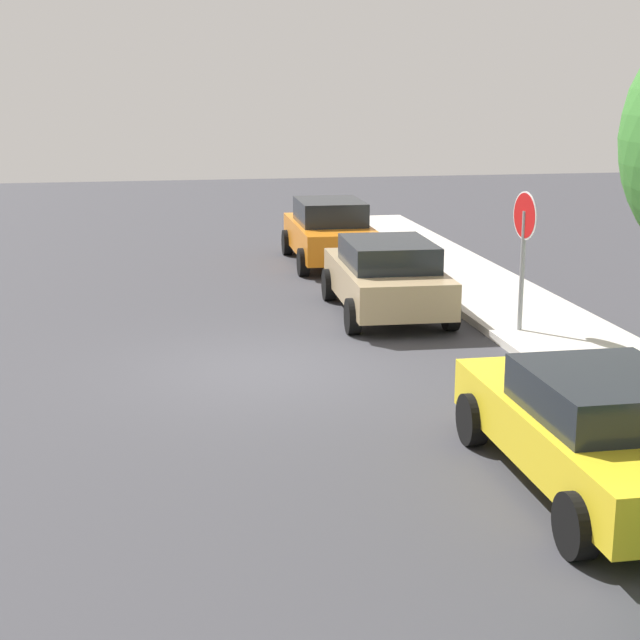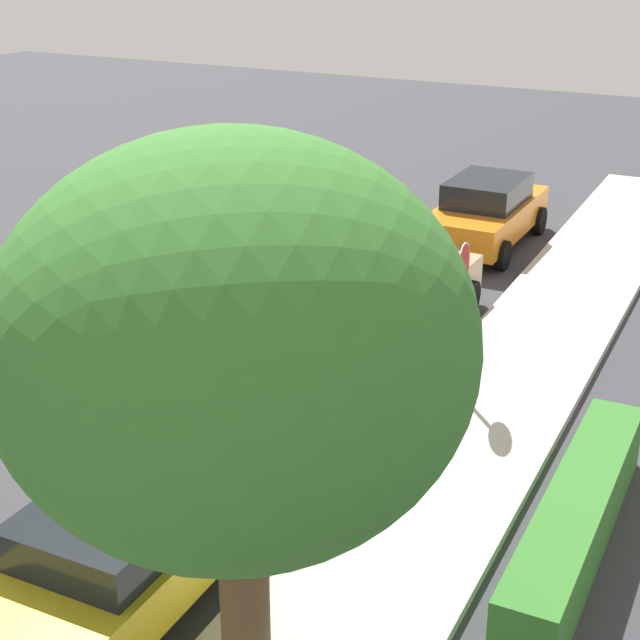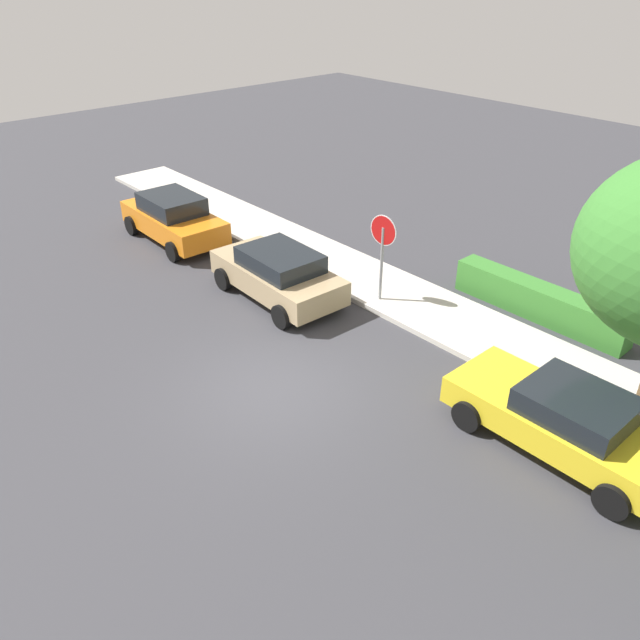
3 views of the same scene
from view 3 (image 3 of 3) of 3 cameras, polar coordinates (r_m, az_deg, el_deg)
ground_plane at (r=13.75m, az=-4.17°, el=-6.31°), size 60.00×60.00×0.00m
sidewalk_curb at (r=16.81m, az=9.83°, el=0.99°), size 32.00×2.31×0.14m
stop_sign at (r=16.30m, az=5.75°, el=6.94°), size 0.82×0.10×2.53m
parked_car_tan at (r=16.96m, az=-3.87°, el=4.28°), size 4.11×2.11×1.44m
parked_car_yellow at (r=12.67m, az=21.49°, el=-8.45°), size 4.38×1.98×1.35m
parked_car_orange at (r=21.16m, az=-13.25°, el=9.08°), size 4.18×2.00×1.55m
front_yard_hedge at (r=17.14m, az=19.40°, el=1.61°), size 4.79×0.68×0.88m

